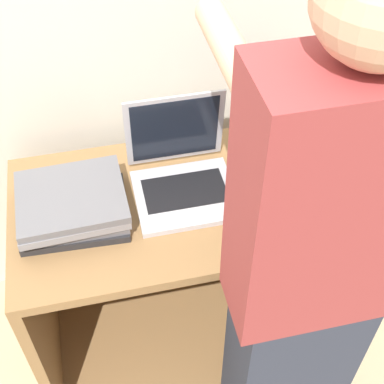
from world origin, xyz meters
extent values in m
cube|color=beige|center=(0.00, 0.73, 1.20)|extent=(8.00, 0.05, 2.40)
cube|color=olive|center=(0.00, 0.31, 0.76)|extent=(1.13, 0.62, 0.04)
cube|color=olive|center=(0.00, 0.31, 0.02)|extent=(1.13, 0.62, 0.04)
cube|color=olive|center=(-0.55, 0.31, 0.39)|extent=(0.04, 0.62, 0.71)
cube|color=olive|center=(0.55, 0.31, 0.39)|extent=(0.04, 0.62, 0.71)
cube|color=olive|center=(0.00, 0.61, 0.39)|extent=(1.06, 0.04, 0.71)
cube|color=#B7B7BC|center=(0.00, 0.31, 0.79)|extent=(0.32, 0.28, 0.02)
cube|color=black|center=(0.00, 0.32, 0.80)|extent=(0.27, 0.15, 0.00)
cube|color=#B7B7BC|center=(0.00, 0.47, 0.94)|extent=(0.32, 0.04, 0.28)
cube|color=black|center=(0.00, 0.47, 0.94)|extent=(0.29, 0.03, 0.24)
cube|color=#232326|center=(-0.35, 0.31, 0.79)|extent=(0.34, 0.29, 0.03)
cube|color=slate|center=(-0.36, 0.32, 0.82)|extent=(0.33, 0.28, 0.03)
cube|color=gray|center=(-0.36, 0.31, 0.84)|extent=(0.33, 0.29, 0.03)
cube|color=slate|center=(-0.36, 0.31, 0.87)|extent=(0.33, 0.29, 0.03)
cube|color=gray|center=(0.35, 0.31, 0.79)|extent=(0.34, 0.29, 0.03)
cube|color=#B7B7BC|center=(0.36, 0.31, 0.82)|extent=(0.33, 0.28, 0.03)
cube|color=gray|center=(0.36, 0.31, 0.84)|extent=(0.33, 0.29, 0.03)
cube|color=#232326|center=(0.36, 0.31, 0.87)|extent=(0.34, 0.29, 0.03)
cube|color=slate|center=(0.34, 0.31, 0.89)|extent=(0.33, 0.28, 0.03)
cube|color=#232326|center=(0.36, 0.31, 0.92)|extent=(0.33, 0.29, 0.03)
cube|color=#232326|center=(0.35, 0.31, 0.94)|extent=(0.33, 0.28, 0.03)
cube|color=#2D3342|center=(0.21, -0.18, 0.43)|extent=(0.34, 0.20, 0.87)
cube|color=#993838|center=(0.21, -0.18, 1.21)|extent=(0.40, 0.20, 0.69)
cylinder|color=#DBAD89|center=(0.05, 0.08, 1.45)|extent=(0.07, 0.32, 0.07)
cylinder|color=#DBAD89|center=(0.37, 0.08, 1.45)|extent=(0.07, 0.32, 0.07)
cube|color=red|center=(0.35, 0.24, 0.96)|extent=(0.06, 0.02, 0.01)
camera|label=1|loc=(-0.24, -0.85, 2.04)|focal=50.00mm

